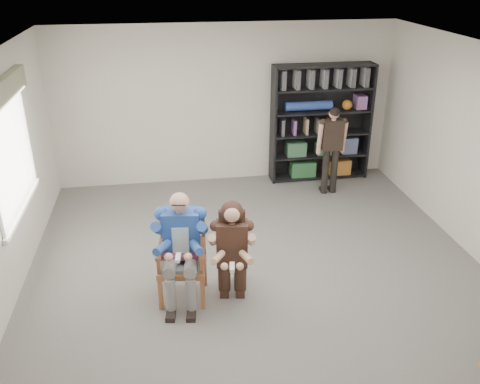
{
  "coord_description": "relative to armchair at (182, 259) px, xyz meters",
  "views": [
    {
      "loc": [
        -1.12,
        -5.19,
        3.77
      ],
      "look_at": [
        -0.2,
        0.6,
        1.05
      ],
      "focal_mm": 38.0,
      "sensor_mm": 36.0,
      "label": 1
    }
  ],
  "objects": [
    {
      "name": "floor",
      "position": [
        1.0,
        0.06,
        -0.53
      ],
      "size": [
        6.0,
        7.0,
        0.01
      ],
      "primitive_type": "cube",
      "color": "slate",
      "rests_on": "ground"
    },
    {
      "name": "bookshelf",
      "position": [
        2.7,
        3.34,
        0.52
      ],
      "size": [
        1.8,
        0.38,
        2.1
      ],
      "primitive_type": null,
      "color": "black",
      "rests_on": "floor"
    },
    {
      "name": "seated_man",
      "position": [
        0.0,
        0.0,
        0.16
      ],
      "size": [
        0.71,
        0.91,
        1.38
      ],
      "primitive_type": null,
      "rotation": [
        0.0,
        0.0,
        -0.14
      ],
      "color": "#1B4B91",
      "rests_on": "floor"
    },
    {
      "name": "standing_man",
      "position": [
        2.68,
        2.64,
        0.24
      ],
      "size": [
        0.48,
        0.27,
        1.54
      ],
      "primitive_type": null,
      "rotation": [
        0.0,
        0.0,
        0.02
      ],
      "color": "black",
      "rests_on": "floor"
    },
    {
      "name": "window_left",
      "position": [
        -1.95,
        1.06,
        1.1
      ],
      "size": [
        0.16,
        2.0,
        1.75
      ],
      "primitive_type": null,
      "color": "white",
      "rests_on": "room_shell"
    },
    {
      "name": "room_shell",
      "position": [
        1.0,
        0.06,
        0.87
      ],
      "size": [
        6.0,
        7.0,
        2.8
      ],
      "primitive_type": null,
      "color": "silver",
      "rests_on": "ground"
    },
    {
      "name": "kneeling_woman",
      "position": [
        0.58,
        -0.12,
        0.1
      ],
      "size": [
        0.65,
        0.92,
        1.27
      ],
      "primitive_type": null,
      "rotation": [
        0.0,
        0.0,
        -0.14
      ],
      "color": "#3B211B",
      "rests_on": "floor"
    },
    {
      "name": "armchair",
      "position": [
        0.0,
        0.0,
        0.0
      ],
      "size": [
        0.7,
        0.68,
        1.07
      ],
      "primitive_type": null,
      "rotation": [
        0.0,
        0.0,
        -0.14
      ],
      "color": "#985D33",
      "rests_on": "floor"
    }
  ]
}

